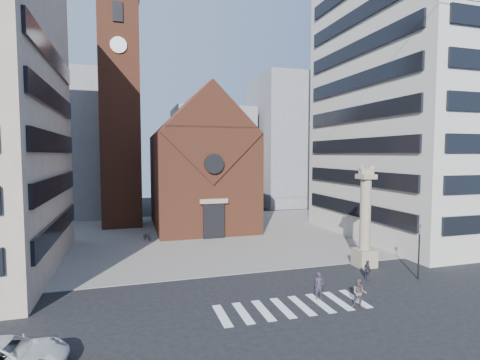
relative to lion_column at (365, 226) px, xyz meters
name	(u,v)px	position (x,y,z in m)	size (l,w,h in m)	color
ground	(267,291)	(-10.01, -3.00, -3.46)	(120.00, 120.00, 0.00)	black
piazza	(210,235)	(-10.01, 16.00, -3.43)	(46.00, 30.00, 0.05)	gray
zebra_crossing	(292,307)	(-9.46, -6.00, -3.45)	(10.20, 3.20, 0.01)	white
church	(200,166)	(-10.01, 22.04, 4.53)	(12.00, 16.65, 18.00)	brown
campanile	(120,107)	(-20.01, 25.00, 12.28)	(5.50, 5.50, 31.20)	brown
building_right	(424,99)	(13.99, 9.00, 12.54)	(18.00, 22.00, 32.00)	#B9B5A7
bg_block_left	(55,145)	(-30.01, 37.00, 7.54)	(16.00, 14.00, 22.00)	gray
bg_block_mid	(212,157)	(-4.01, 42.00, 5.54)	(14.00, 12.00, 18.00)	gray
bg_block_right	(297,141)	(11.99, 39.00, 8.54)	(16.00, 14.00, 24.00)	gray
lion_column	(365,226)	(0.00, 0.00, 0.00)	(1.63, 1.60, 8.68)	gray
traffic_light	(419,250)	(1.99, -4.00, -1.17)	(0.13, 0.16, 4.30)	black
white_car	(5,356)	(-24.54, -8.84, -2.73)	(2.41, 5.22, 1.45)	silver
pedestrian_0	(319,286)	(-7.23, -5.35, -2.56)	(0.66, 0.43, 1.80)	#2D2736
pedestrian_1	(359,293)	(-5.51, -7.32, -2.54)	(0.89, 0.70, 1.84)	#5C4C49
pedestrian_2	(367,270)	(-1.96, -3.18, -2.68)	(0.91, 0.38, 1.56)	#2C2B34
scooter_0	(147,236)	(-17.30, 15.06, -2.94)	(0.62, 1.77, 0.93)	black
scooter_1	(163,235)	(-15.62, 15.06, -2.89)	(0.49, 1.72, 1.03)	black
scooter_2	(178,234)	(-13.94, 15.06, -2.94)	(0.62, 1.77, 0.93)	black
scooter_3	(192,233)	(-12.27, 15.06, -2.89)	(0.49, 1.72, 1.03)	black
scooter_4	(207,232)	(-10.59, 15.06, -2.94)	(0.62, 1.77, 0.93)	black
scooter_5	(221,231)	(-8.91, 15.06, -2.89)	(0.49, 1.72, 1.03)	black
scooter_6	(235,231)	(-7.23, 15.06, -2.94)	(0.62, 1.77, 0.93)	black
scooter_7	(248,229)	(-5.55, 15.06, -2.89)	(0.49, 1.72, 1.03)	black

